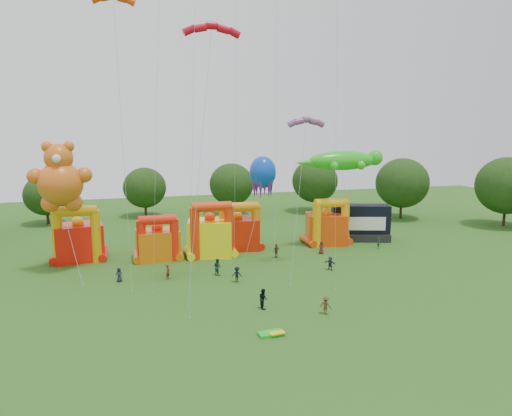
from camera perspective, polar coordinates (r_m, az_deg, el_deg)
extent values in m
plane|color=#295919|center=(34.72, 3.45, -17.54)|extent=(160.00, 160.00, 0.00)
cylinder|color=#352314|center=(85.79, 28.62, -0.71)|extent=(0.44, 0.44, 3.93)
ellipsoid|color=#1A3610|center=(85.13, 28.89, 2.47)|extent=(9.83, 9.83, 9.39)
cylinder|color=#352314|center=(85.82, 17.65, -0.02)|extent=(0.44, 0.44, 3.72)
ellipsoid|color=#1A3610|center=(85.19, 17.81, 2.99)|extent=(9.30, 9.30, 8.89)
cylinder|color=#352314|center=(89.16, 7.31, 0.66)|extent=(0.44, 0.44, 3.51)
ellipsoid|color=#1A3610|center=(88.57, 7.37, 3.40)|extent=(8.77, 8.78, 8.39)
cylinder|color=#352314|center=(85.98, -3.06, 0.31)|extent=(0.44, 0.44, 3.30)
ellipsoid|color=#1A3610|center=(85.40, -3.09, 2.98)|extent=(8.25, 8.25, 7.88)
cylinder|color=#352314|center=(86.13, -13.63, -0.01)|extent=(0.44, 0.44, 3.09)
ellipsoid|color=#1A3610|center=(85.58, -13.74, 2.48)|extent=(7.73, 7.72, 7.38)
cylinder|color=#352314|center=(84.68, -24.60, -0.88)|extent=(0.44, 0.44, 2.88)
ellipsoid|color=#1A3610|center=(84.15, -24.77, 1.48)|extent=(7.20, 7.20, 6.88)
cube|color=red|center=(60.18, -21.24, -3.98)|extent=(6.14, 5.24, 4.46)
cylinder|color=#D99E0B|center=(58.71, -23.54, -3.52)|extent=(1.21, 1.21, 6.37)
cylinder|color=#D99E0B|center=(58.21, -19.36, -3.36)|extent=(1.21, 1.21, 6.37)
cylinder|color=#D99E0B|center=(57.81, -21.66, -0.36)|extent=(4.89, 1.27, 1.27)
sphere|color=#D99E0B|center=(59.65, -21.40, -1.62)|extent=(1.40, 1.40, 1.40)
cube|color=#D4640B|center=(57.91, -12.17, -4.47)|extent=(5.37, 4.48, 3.64)
cylinder|color=red|center=(56.27, -14.11, -4.16)|extent=(1.10, 1.10, 5.20)
cylinder|color=red|center=(56.44, -10.14, -3.96)|extent=(1.10, 1.10, 5.20)
cylinder|color=red|center=(55.76, -12.22, -1.47)|extent=(4.45, 1.15, 1.15)
sphere|color=red|center=(57.43, -12.25, -2.42)|extent=(1.40, 1.40, 1.40)
cube|color=yellow|center=(58.38, -5.75, -3.71)|extent=(6.20, 5.36, 4.57)
cylinder|color=red|center=(56.34, -7.64, -3.23)|extent=(1.20, 1.20, 6.52)
cylinder|color=red|center=(57.02, -3.41, -3.00)|extent=(1.20, 1.20, 6.52)
cylinder|color=red|center=(55.99, -5.56, 0.14)|extent=(4.84, 1.26, 1.26)
sphere|color=red|center=(57.82, -5.80, -1.22)|extent=(1.40, 1.40, 1.40)
cube|color=red|center=(61.39, -2.33, -3.18)|extent=(6.04, 5.10, 4.16)
cylinder|color=orange|center=(59.24, -4.01, -2.80)|extent=(1.21, 1.21, 5.94)
cylinder|color=orange|center=(60.19, 0.00, -2.57)|extent=(1.21, 1.21, 5.94)
cylinder|color=orange|center=(59.10, -2.01, 0.12)|extent=(4.89, 1.27, 1.27)
sphere|color=orange|center=(60.90, -2.34, -1.00)|extent=(1.40, 1.40, 1.40)
cube|color=#DE410C|center=(64.83, 8.76, -2.56)|extent=(6.26, 5.49, 4.21)
cylinder|color=#FFAC0D|center=(62.43, 7.60, -2.17)|extent=(1.18, 1.18, 6.02)
cylinder|color=#FFAC0D|center=(64.14, 11.06, -1.94)|extent=(1.18, 1.18, 6.02)
cylinder|color=#FFAC0D|center=(62.70, 9.43, 0.64)|extent=(4.78, 1.24, 1.24)
sphere|color=#FFAC0D|center=(64.36, 8.82, -0.47)|extent=(1.40, 1.40, 1.40)
cube|color=black|center=(67.84, 12.92, -3.49)|extent=(8.64, 5.28, 1.10)
cube|color=black|center=(67.47, 12.92, -1.32)|extent=(8.53, 4.91, 4.05)
cube|color=white|center=(66.20, 13.54, -1.92)|extent=(5.37, 1.72, 1.91)
cylinder|color=black|center=(65.37, 10.89, -4.06)|extent=(0.30, 0.90, 0.90)
cylinder|color=black|center=(68.42, 15.80, -3.63)|extent=(0.30, 0.90, 0.90)
sphere|color=#D75E17|center=(54.75, -23.24, 2.83)|extent=(4.80, 4.80, 4.80)
sphere|color=#D75E17|center=(54.52, -23.45, 5.79)|extent=(3.05, 3.05, 3.05)
sphere|color=#D75E17|center=(54.63, -24.67, 6.97)|extent=(1.20, 1.20, 1.20)
sphere|color=#D75E17|center=(54.31, -22.39, 7.12)|extent=(1.20, 1.20, 1.20)
sphere|color=#D75E17|center=(55.08, -25.89, 3.59)|extent=(1.74, 1.74, 1.74)
sphere|color=#D75E17|center=(54.37, -20.69, 3.88)|extent=(1.74, 1.74, 1.74)
sphere|color=#D75E17|center=(55.22, -24.32, 0.52)|extent=(1.96, 1.96, 1.96)
sphere|color=#D75E17|center=(54.88, -21.85, 0.64)|extent=(1.96, 1.96, 1.96)
sphere|color=white|center=(53.06, -23.67, 5.68)|extent=(0.87, 0.87, 0.87)
ellipsoid|color=green|center=(62.90, 10.79, 5.86)|extent=(9.89, 3.09, 2.63)
sphere|color=green|center=(65.13, 14.64, 6.10)|extent=(2.12, 2.12, 2.12)
cone|color=green|center=(60.89, 6.50, 5.66)|extent=(3.86, 1.55, 1.55)
sphere|color=green|center=(65.17, 11.71, 5.45)|extent=(1.16, 1.16, 1.16)
sphere|color=green|center=(62.44, 12.99, 5.22)|extent=(1.16, 1.16, 1.16)
sphere|color=green|center=(63.53, 8.59, 5.44)|extent=(1.16, 1.16, 1.16)
sphere|color=green|center=(60.72, 9.76, 5.20)|extent=(1.16, 1.16, 1.16)
ellipsoid|color=blue|center=(60.30, 0.85, 4.50)|extent=(3.54, 3.54, 4.25)
cone|color=#591E8C|center=(60.84, 1.89, 2.69)|extent=(0.80, 0.80, 2.84)
cone|color=#591E8C|center=(61.62, 1.10, 2.79)|extent=(0.80, 0.80, 2.84)
cone|color=#591E8C|center=(61.31, 0.07, 2.76)|extent=(0.80, 0.80, 2.84)
cone|color=#591E8C|center=(60.21, -0.21, 2.62)|extent=(0.80, 0.80, 2.84)
cone|color=#591E8C|center=(59.41, 0.57, 2.52)|extent=(0.80, 0.80, 2.84)
cone|color=#591E8C|center=(59.73, 1.64, 2.56)|extent=(0.80, 0.80, 2.84)
cube|color=green|center=(37.12, 1.90, -15.41)|extent=(2.08, 1.16, 0.24)
cube|color=yellow|center=(36.91, 2.65, -15.33)|extent=(1.25, 0.70, 0.10)
imported|color=#212437|center=(50.66, -16.73, -7.99)|extent=(0.86, 0.67, 1.56)
imported|color=maroon|center=(50.25, -10.95, -7.85)|extent=(0.64, 0.71, 1.63)
imported|color=#153627|center=(50.89, -4.85, -7.34)|extent=(1.06, 1.13, 1.85)
imported|color=black|center=(48.50, -2.40, -8.30)|extent=(1.22, 0.94, 1.67)
imported|color=#47341C|center=(57.38, 2.55, -5.36)|extent=(1.11, 0.81, 1.75)
imported|color=#2C2741|center=(53.18, 9.24, -6.84)|extent=(1.27, 1.40, 1.55)
imported|color=#521F17|center=(59.57, 8.18, -4.92)|extent=(0.91, 0.69, 1.66)
imported|color=#193F2E|center=(63.77, 15.09, -4.23)|extent=(0.58, 0.67, 1.55)
imported|color=black|center=(41.74, 0.91, -11.25)|extent=(0.80, 0.97, 1.84)
imported|color=#45371B|center=(41.05, 8.70, -11.92)|extent=(1.16, 1.16, 1.62)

